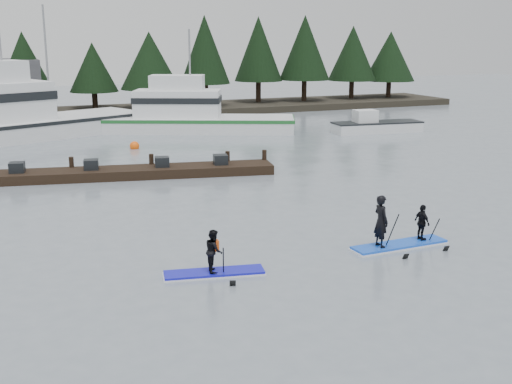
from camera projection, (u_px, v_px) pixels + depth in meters
name	position (u px, v px, depth m)	size (l,w,h in m)	color
ground	(331.00, 270.00, 19.50)	(160.00, 160.00, 0.00)	slate
far_shore	(102.00, 112.00, 57.14)	(70.00, 8.00, 0.60)	#2D281E
treeline	(102.00, 116.00, 57.21)	(60.00, 4.00, 8.00)	black
fishing_boat_large	(13.00, 128.00, 43.95)	(18.54, 11.70, 10.13)	silver
fishing_boat_medium	(195.00, 123.00, 47.85)	(14.25, 9.17, 8.32)	silver
skiff	(377.00, 127.00, 47.41)	(6.62, 1.99, 0.77)	silver
floating_dock	(132.00, 172.00, 32.33)	(14.27, 1.90, 0.48)	black
buoy_b	(135.00, 149.00, 40.54)	(0.60, 0.60, 0.60)	#FF590C
buoy_c	(343.00, 131.00, 47.92)	(0.54, 0.54, 0.54)	#FF590C
paddleboard_solo	(214.00, 259.00, 19.02)	(3.06, 1.34, 1.85)	#1415BE
paddleboard_duo	(397.00, 229.00, 21.48)	(3.46, 1.19, 2.33)	blue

